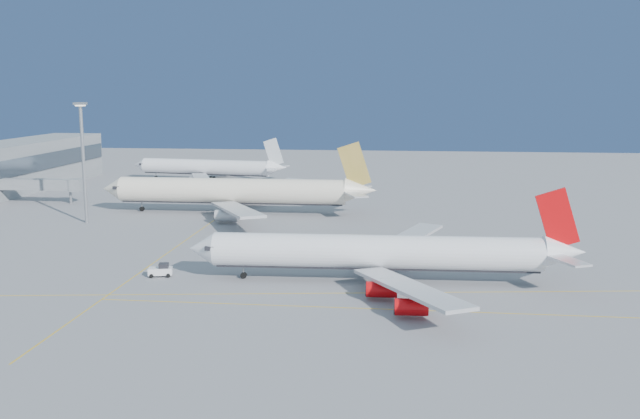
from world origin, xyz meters
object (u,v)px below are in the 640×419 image
(airliner_etihad, at_px, (238,191))
(light_mast, at_px, (83,152))
(airliner_third, at_px, (209,167))
(pushback_tug, at_px, (161,270))
(airliner_virgin, at_px, (384,253))

(airliner_etihad, bearing_deg, light_mast, -152.65)
(airliner_third, height_order, pushback_tug, airliner_third)
(airliner_virgin, xyz_separation_m, airliner_third, (-63.42, 123.68, -0.26))
(pushback_tug, bearing_deg, airliner_etihad, 78.26)
(airliner_virgin, xyz_separation_m, airliner_etihad, (-38.82, 61.23, 0.80))
(airliner_third, bearing_deg, light_mast, -88.01)
(airliner_etihad, height_order, light_mast, light_mast)
(airliner_third, relative_size, pushback_tug, 13.06)
(airliner_virgin, relative_size, pushback_tug, 15.06)
(airliner_etihad, relative_size, pushback_tug, 16.40)
(airliner_virgin, height_order, pushback_tug, airliner_virgin)
(airliner_virgin, xyz_separation_m, light_mast, (-71.59, 44.22, 11.88))
(airliner_third, distance_m, light_mast, 80.80)
(airliner_virgin, xyz_separation_m, pushback_tug, (-37.82, -0.97, -3.81))
(airliner_virgin, bearing_deg, pushback_tug, 179.73)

